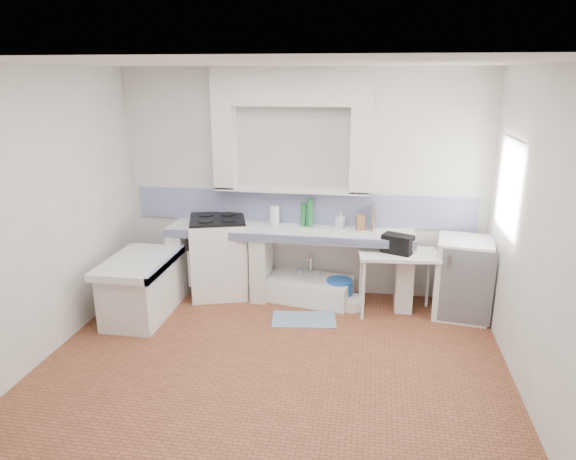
% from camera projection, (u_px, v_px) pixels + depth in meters
% --- Properties ---
extents(floor, '(4.50, 4.50, 0.00)m').
position_uv_depth(floor, '(271.00, 370.00, 4.99)').
color(floor, brown).
rests_on(floor, ground).
extents(ceiling, '(4.50, 4.50, 0.00)m').
position_uv_depth(ceiling, '(268.00, 63.00, 4.19)').
color(ceiling, white).
rests_on(ceiling, ground).
extents(wall_back, '(4.50, 0.00, 4.50)m').
position_uv_depth(wall_back, '(301.00, 184.00, 6.48)').
color(wall_back, silver).
rests_on(wall_back, ground).
extents(wall_front, '(4.50, 0.00, 4.50)m').
position_uv_depth(wall_front, '(193.00, 339.00, 2.70)').
color(wall_front, silver).
rests_on(wall_front, ground).
extents(wall_left, '(0.00, 4.50, 4.50)m').
position_uv_depth(wall_left, '(37.00, 218.00, 4.94)').
color(wall_left, silver).
rests_on(wall_left, ground).
extents(wall_right, '(0.00, 4.50, 4.50)m').
position_uv_depth(wall_right, '(541.00, 243.00, 4.24)').
color(wall_right, silver).
rests_on(wall_right, ground).
extents(alcove_mass, '(1.90, 0.25, 0.45)m').
position_uv_depth(alcove_mass, '(292.00, 86.00, 6.04)').
color(alcove_mass, silver).
rests_on(alcove_mass, ground).
extents(window_frame, '(0.35, 0.86, 1.06)m').
position_uv_depth(window_frame, '(527.00, 188.00, 5.28)').
color(window_frame, '#361D11').
rests_on(window_frame, ground).
extents(lace_valance, '(0.01, 0.84, 0.24)m').
position_uv_depth(lace_valance, '(517.00, 151.00, 5.20)').
color(lace_valance, white).
rests_on(lace_valance, ground).
extents(counter_slab, '(3.00, 0.60, 0.08)m').
position_uv_depth(counter_slab, '(289.00, 232.00, 6.37)').
color(counter_slab, white).
rests_on(counter_slab, ground).
extents(counter_lip, '(3.00, 0.04, 0.10)m').
position_uv_depth(counter_lip, '(285.00, 239.00, 6.10)').
color(counter_lip, navy).
rests_on(counter_lip, ground).
extents(counter_pier_left, '(0.20, 0.55, 0.82)m').
position_uv_depth(counter_pier_left, '(182.00, 260.00, 6.72)').
color(counter_pier_left, silver).
rests_on(counter_pier_left, ground).
extents(counter_pier_mid, '(0.20, 0.55, 0.82)m').
position_uv_depth(counter_pier_mid, '(262.00, 265.00, 6.55)').
color(counter_pier_mid, silver).
rests_on(counter_pier_mid, ground).
extents(counter_pier_right, '(0.20, 0.55, 0.82)m').
position_uv_depth(counter_pier_right, '(404.00, 273.00, 6.28)').
color(counter_pier_right, silver).
rests_on(counter_pier_right, ground).
extents(peninsula_top, '(0.70, 1.10, 0.08)m').
position_uv_depth(peninsula_top, '(139.00, 263.00, 5.92)').
color(peninsula_top, white).
rests_on(peninsula_top, ground).
extents(peninsula_base, '(0.60, 1.00, 0.62)m').
position_uv_depth(peninsula_base, '(141.00, 291.00, 6.02)').
color(peninsula_base, silver).
rests_on(peninsula_base, ground).
extents(peninsula_lip, '(0.04, 1.10, 0.10)m').
position_uv_depth(peninsula_lip, '(166.00, 264.00, 5.87)').
color(peninsula_lip, navy).
rests_on(peninsula_lip, ground).
extents(backsplash, '(4.27, 0.03, 0.40)m').
position_uv_depth(backsplash, '(301.00, 208.00, 6.55)').
color(backsplash, navy).
rests_on(backsplash, ground).
extents(stove, '(0.85, 0.84, 0.97)m').
position_uv_depth(stove, '(219.00, 257.00, 6.60)').
color(stove, white).
rests_on(stove, ground).
extents(sink, '(1.12, 0.74, 0.25)m').
position_uv_depth(sink, '(309.00, 290.00, 6.53)').
color(sink, white).
rests_on(sink, ground).
extents(side_table, '(0.94, 0.58, 0.04)m').
position_uv_depth(side_table, '(397.00, 283.00, 6.08)').
color(side_table, white).
rests_on(side_table, ground).
extents(fridge, '(0.67, 0.67, 0.92)m').
position_uv_depth(fridge, '(462.00, 278.00, 6.01)').
color(fridge, white).
rests_on(fridge, ground).
extents(bucket_red, '(0.35, 0.35, 0.26)m').
position_uv_depth(bucket_red, '(279.00, 289.00, 6.52)').
color(bucket_red, '#B92543').
rests_on(bucket_red, ground).
extents(bucket_orange, '(0.33, 0.33, 0.25)m').
position_uv_depth(bucket_orange, '(312.00, 291.00, 6.47)').
color(bucket_orange, '#E34C32').
rests_on(bucket_orange, ground).
extents(bucket_blue, '(0.37, 0.37, 0.30)m').
position_uv_depth(bucket_blue, '(339.00, 291.00, 6.40)').
color(bucket_blue, blue).
rests_on(bucket_blue, ground).
extents(basin_white, '(0.36, 0.36, 0.13)m').
position_uv_depth(basin_white, '(351.00, 303.00, 6.30)').
color(basin_white, white).
rests_on(basin_white, ground).
extents(water_bottle_a, '(0.11, 0.11, 0.32)m').
position_uv_depth(water_bottle_a, '(300.00, 281.00, 6.69)').
color(water_bottle_a, silver).
rests_on(water_bottle_a, ground).
extents(water_bottle_b, '(0.09, 0.09, 0.32)m').
position_uv_depth(water_bottle_b, '(317.00, 283.00, 6.66)').
color(water_bottle_b, silver).
rests_on(water_bottle_b, ground).
extents(black_bag, '(0.39, 0.31, 0.21)m').
position_uv_depth(black_bag, '(398.00, 244.00, 5.94)').
color(black_bag, black).
rests_on(black_bag, side_table).
extents(green_bottle_a, '(0.08, 0.08, 0.29)m').
position_uv_depth(green_bottle_a, '(303.00, 215.00, 6.43)').
color(green_bottle_a, '#1E6B2D').
rests_on(green_bottle_a, counter_slab).
extents(green_bottle_b, '(0.09, 0.09, 0.35)m').
position_uv_depth(green_bottle_b, '(310.00, 213.00, 6.41)').
color(green_bottle_b, '#1E6B2D').
rests_on(green_bottle_b, counter_slab).
extents(knife_block, '(0.11, 0.10, 0.19)m').
position_uv_depth(knife_block, '(360.00, 222.00, 6.29)').
color(knife_block, olive).
rests_on(knife_block, counter_slab).
extents(cutting_board, '(0.02, 0.21, 0.28)m').
position_uv_depth(cutting_board, '(373.00, 218.00, 6.30)').
color(cutting_board, olive).
rests_on(cutting_board, counter_slab).
extents(paper_towel, '(0.12, 0.12, 0.24)m').
position_uv_depth(paper_towel, '(274.00, 215.00, 6.50)').
color(paper_towel, white).
rests_on(paper_towel, counter_slab).
extents(soap_bottle, '(0.12, 0.12, 0.20)m').
position_uv_depth(soap_bottle, '(340.00, 220.00, 6.37)').
color(soap_bottle, white).
rests_on(soap_bottle, counter_slab).
extents(rug, '(0.78, 0.51, 0.01)m').
position_uv_depth(rug, '(304.00, 320.00, 6.00)').
color(rug, '#2D5F91').
rests_on(rug, ground).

